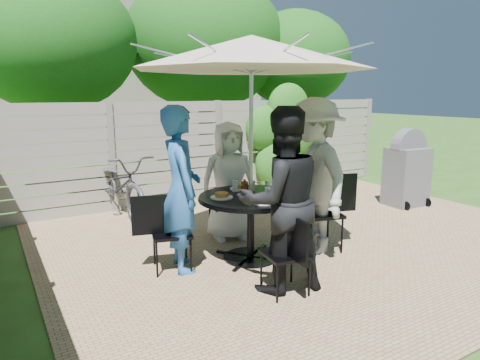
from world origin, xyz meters
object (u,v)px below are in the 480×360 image
chair_right (321,228)px  bbq_grill (407,171)px  chair_left (171,248)px  chair_front (286,270)px  plate_back (240,187)px  bicycle (120,186)px  chair_back (226,217)px  glass_back (235,186)px  glass_right (268,186)px  glass_front (268,194)px  person_back (229,181)px  person_left (181,190)px  patio_table (251,215)px  plate_right (279,191)px  person_right (314,177)px  plate_left (222,196)px  person_front (281,201)px  coffee_cup (252,186)px  syrup_jug (245,188)px  plate_front (263,201)px

chair_right → bbq_grill: bearing=-143.9°
chair_left → chair_front: 1.37m
plate_back → bicycle: size_ratio=0.13×
chair_back → glass_back: bearing=-9.2°
chair_front → glass_right: glass_right is taller
glass_front → person_back: bearing=84.2°
chair_back → chair_left: bearing=-45.8°
chair_left → plate_back: chair_left is taller
person_left → glass_back: 0.77m
glass_right → bicycle: bearing=113.5°
patio_table → plate_right: bearing=-11.3°
person_right → bicycle: person_right is taller
person_back → glass_front: (-0.11, -1.09, 0.06)m
plate_back → person_back: bearing=78.7°
plate_left → plate_right: 0.72m
chair_front → plate_back: bearing=-2.9°
chair_front → bicycle: 3.61m
person_front → bbq_grill: bearing=-147.2°
chair_back → person_right: size_ratio=0.46×
person_right → coffee_cup: bearing=-106.8°
chair_front → person_right: bearing=-43.6°
chair_right → chair_left: bearing=6.6°
plate_back → glass_right: 0.37m
coffee_cup → patio_table: bearing=-125.7°
patio_table → chair_left: 1.01m
syrup_jug → chair_left: bearing=171.8°
glass_right → bbq_grill: (3.45, 0.66, -0.24)m
plate_left → plate_front: size_ratio=1.00×
patio_table → person_left: 0.91m
chair_back → chair_right: size_ratio=0.91×
person_back → bicycle: 2.06m
chair_front → syrup_jug: 1.19m
person_front → chair_right: bearing=-139.4°
chair_back → person_left: size_ratio=0.48×
glass_right → chair_left: bearing=173.5°
plate_left → bicycle: (-0.48, 2.52, -0.30)m
chair_back → person_right: person_right is taller
plate_back → glass_right: bearing=-55.8°
glass_front → glass_right: 0.40m
bicycle → chair_front: bearing=-85.0°
person_left → chair_right: bearing=-90.1°
plate_back → syrup_jug: bearing=-112.3°
person_left → glass_back: bearing=-70.3°
chair_back → person_left: 1.43m
glass_back → glass_right: 0.40m
bbq_grill → coffee_cup: bearing=-167.9°
plate_front → glass_front: (0.12, 0.08, 0.05)m
glass_back → person_back: bearing=68.3°
person_back → plate_front: size_ratio=6.21×
person_back → chair_left: person_back is taller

